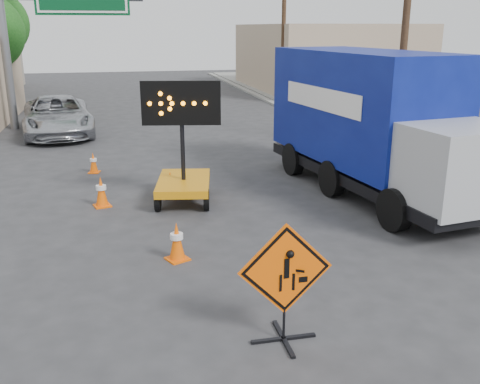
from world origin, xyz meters
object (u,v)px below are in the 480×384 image
object	(u,v)px
arrow_board	(184,176)
pickup_truck	(57,116)
box_truck	(372,131)
construction_sign	(285,281)

from	to	relation	value
arrow_board	pickup_truck	bearing A→B (deg)	122.30
arrow_board	box_truck	distance (m)	5.22
arrow_board	pickup_truck	distance (m)	11.05
arrow_board	pickup_truck	size ratio (longest dim) A/B	0.54
construction_sign	pickup_truck	distance (m)	17.78
pickup_truck	box_truck	size ratio (longest dim) A/B	0.71
pickup_truck	construction_sign	bearing A→B (deg)	-81.81
construction_sign	arrow_board	world-z (taller)	arrow_board
box_truck	pickup_truck	bearing A→B (deg)	123.18
construction_sign	pickup_truck	xyz separation A→B (m)	(-4.61, 17.17, -0.15)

